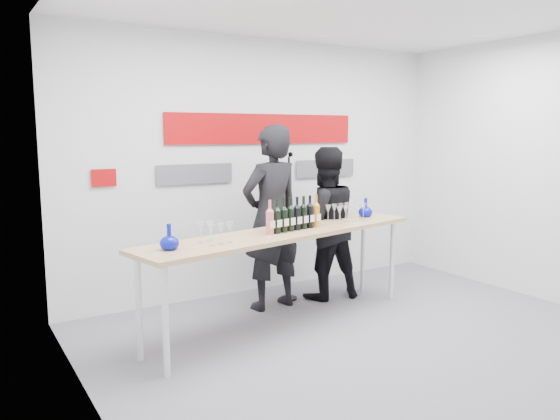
% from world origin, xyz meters
% --- Properties ---
extents(ground, '(5.00, 5.00, 0.00)m').
position_xyz_m(ground, '(0.00, 0.00, 0.00)').
color(ground, slate).
rests_on(ground, ground).
extents(back_wall, '(5.00, 0.04, 3.00)m').
position_xyz_m(back_wall, '(0.00, 2.00, 1.50)').
color(back_wall, silver).
rests_on(back_wall, ground).
extents(signage, '(3.38, 0.02, 0.79)m').
position_xyz_m(signage, '(-0.06, 1.97, 1.81)').
color(signage, '#A60709').
rests_on(signage, back_wall).
extents(tasting_table, '(3.25, 1.25, 0.96)m').
position_xyz_m(tasting_table, '(-0.48, 0.75, 0.88)').
color(tasting_table, tan).
rests_on(tasting_table, ground).
extents(wine_bottles, '(0.71, 0.21, 0.33)m').
position_xyz_m(wine_bottles, '(-0.40, 0.73, 1.12)').
color(wine_bottles, '#CC5966').
rests_on(wine_bottles, tasting_table).
extents(decanter_left, '(0.16, 0.16, 0.21)m').
position_xyz_m(decanter_left, '(-1.75, 0.53, 1.06)').
color(decanter_left, '#08119F').
rests_on(decanter_left, tasting_table).
extents(decanter_right, '(0.16, 0.16, 0.21)m').
position_xyz_m(decanter_right, '(0.78, 1.03, 1.06)').
color(decanter_right, '#08119F').
rests_on(decanter_right, tasting_table).
extents(glasses_left, '(0.29, 0.24, 0.18)m').
position_xyz_m(glasses_left, '(-1.32, 0.56, 1.05)').
color(glasses_left, silver).
rests_on(glasses_left, tasting_table).
extents(glasses_right, '(0.49, 0.30, 0.18)m').
position_xyz_m(glasses_right, '(0.41, 0.93, 1.05)').
color(glasses_right, silver).
rests_on(glasses_right, tasting_table).
extents(presenter_left, '(0.78, 0.56, 1.99)m').
position_xyz_m(presenter_left, '(-0.31, 1.30, 1.00)').
color(presenter_left, black).
rests_on(presenter_left, ground).
extents(presenter_right, '(0.95, 0.80, 1.75)m').
position_xyz_m(presenter_right, '(0.39, 1.30, 0.87)').
color(presenter_right, black).
rests_on(presenter_right, ground).
extents(mic_stand, '(0.20, 0.20, 1.70)m').
position_xyz_m(mic_stand, '(-0.00, 1.44, 0.52)').
color(mic_stand, black).
rests_on(mic_stand, ground).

